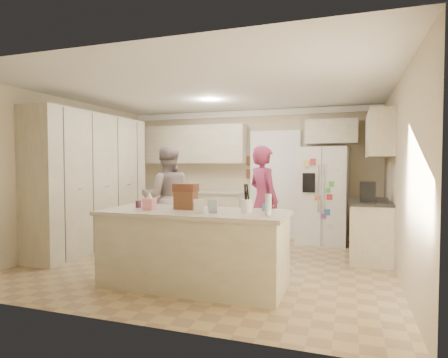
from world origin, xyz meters
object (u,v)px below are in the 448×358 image
(coffee_maker, at_px, (367,192))
(tissue_box, at_px, (150,204))
(refrigerator, at_px, (323,195))
(island_base, at_px, (194,250))
(teen_girl, at_px, (263,200))
(utensil_crock, at_px, (247,206))
(dollhouse_body, at_px, (186,200))
(teen_boy, at_px, (167,198))

(coffee_maker, distance_m, tissue_box, 3.28)
(refrigerator, bearing_deg, island_base, -109.50)
(tissue_box, relative_size, teen_girl, 0.08)
(refrigerator, height_order, island_base, refrigerator)
(tissue_box, bearing_deg, coffee_maker, 37.57)
(utensil_crock, relative_size, dollhouse_body, 0.58)
(island_base, relative_size, teen_girl, 1.23)
(utensil_crock, bearing_deg, refrigerator, 77.59)
(refrigerator, relative_size, teen_girl, 1.01)
(coffee_maker, height_order, tissue_box, coffee_maker)
(coffee_maker, distance_m, utensil_crock, 2.32)
(teen_girl, bearing_deg, tissue_box, 104.67)
(tissue_box, bearing_deg, teen_girl, 61.98)
(refrigerator, distance_m, teen_boy, 2.90)
(dollhouse_body, bearing_deg, teen_boy, 124.49)
(coffee_maker, relative_size, teen_boy, 0.17)
(refrigerator, distance_m, dollhouse_body, 3.31)
(dollhouse_body, xyz_separation_m, teen_girl, (0.61, 1.70, -0.14))
(teen_girl, bearing_deg, island_base, 118.33)
(refrigerator, bearing_deg, tissue_box, -116.80)
(tissue_box, bearing_deg, island_base, 10.30)
(refrigerator, xyz_separation_m, coffee_maker, (0.74, -1.16, 0.17))
(island_base, xyz_separation_m, utensil_crock, (0.65, 0.05, 0.56))
(refrigerator, relative_size, teen_boy, 1.00)
(refrigerator, bearing_deg, teen_boy, -147.72)
(utensil_crock, distance_m, tissue_box, 1.21)
(island_base, xyz_separation_m, teen_girl, (0.46, 1.80, 0.45))
(tissue_box, height_order, teen_boy, teen_boy)
(refrigerator, distance_m, teen_girl, 1.52)
(coffee_maker, height_order, teen_girl, teen_girl)
(teen_girl, bearing_deg, dollhouse_body, 112.92)
(tissue_box, height_order, dollhouse_body, dollhouse_body)
(coffee_maker, xyz_separation_m, teen_boy, (-3.28, -0.22, -0.17))
(refrigerator, xyz_separation_m, teen_girl, (-0.85, -1.26, -0.01))
(island_base, bearing_deg, coffee_maker, 42.83)
(teen_boy, bearing_deg, utensil_crock, 109.78)
(tissue_box, bearing_deg, utensil_crock, 7.13)
(refrigerator, xyz_separation_m, teen_boy, (-2.54, -1.39, 0.00))
(coffee_maker, relative_size, island_base, 0.14)
(island_base, height_order, tissue_box, tissue_box)
(utensil_crock, bearing_deg, tissue_box, -172.87)
(tissue_box, xyz_separation_m, dollhouse_body, (0.40, 0.20, 0.04))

